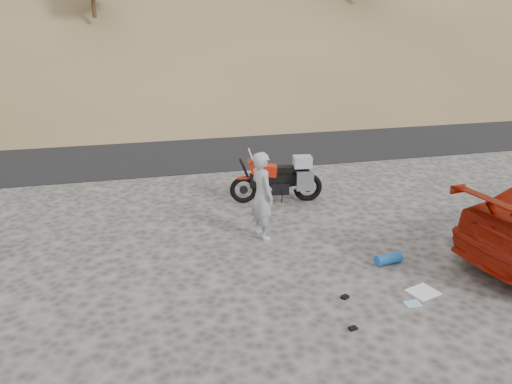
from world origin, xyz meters
TOP-DOWN VIEW (x-y plane):
  - ground at (0.00, 0.00)m, footprint 140.00×140.00m
  - road at (0.00, 9.00)m, footprint 120.00×7.00m
  - motorcycle at (0.59, 2.81)m, footprint 2.30×0.84m
  - man at (-0.37, 0.93)m, footprint 0.60×0.76m
  - gear_white_cloth at (1.71, -1.87)m, footprint 0.56×0.53m
  - gear_blue_mat at (1.63, -0.81)m, footprint 0.54×0.27m
  - gear_bottle at (3.62, -1.47)m, footprint 0.10×0.10m
  - gear_glove_a at (0.13, -2.55)m, footprint 0.14×0.11m
  - gear_glove_b at (0.36, -1.72)m, footprint 0.16×0.14m
  - gear_blue_cloth at (1.36, -2.15)m, footprint 0.26×0.19m

SIDE VIEW (x-z plane):
  - ground at x=0.00m, z-range 0.00..0.00m
  - road at x=0.00m, z-range -0.03..0.03m
  - man at x=-0.37m, z-range -0.92..0.92m
  - gear_blue_cloth at x=1.36m, z-range 0.00..0.01m
  - gear_white_cloth at x=1.71m, z-range 0.00..0.02m
  - gear_glove_a at x=0.13m, z-range 0.00..0.04m
  - gear_glove_b at x=0.36m, z-range 0.00..0.04m
  - gear_blue_mat at x=1.63m, z-range 0.00..0.21m
  - gear_bottle at x=3.62m, z-range 0.00..0.23m
  - motorcycle at x=0.59m, z-range -0.10..1.27m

